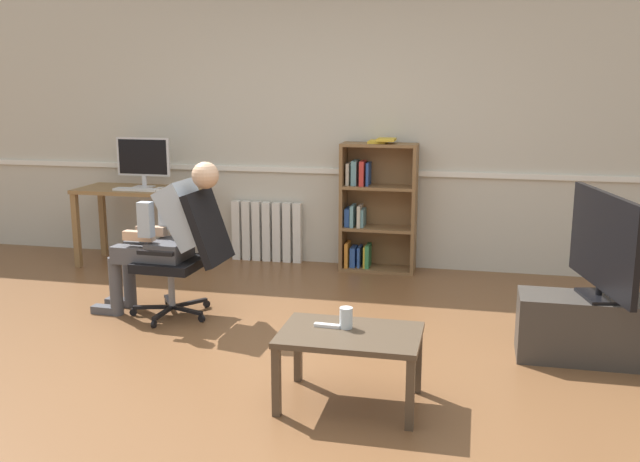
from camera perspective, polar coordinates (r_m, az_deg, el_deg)
name	(u,v)px	position (r m, az deg, el deg)	size (l,w,h in m)	color
ground_plane	(268,364)	(4.58, -4.25, -10.69)	(18.00, 18.00, 0.00)	brown
back_wall	(346,126)	(6.82, 2.13, 8.49)	(12.00, 0.13, 2.70)	beige
computer_desk	(140,200)	(7.06, -14.38, 2.43)	(1.20, 0.57, 0.76)	olive
imac_monitor	(143,159)	(7.06, -14.14, 5.71)	(0.54, 0.14, 0.48)	silver
keyboard	(136,189)	(6.89, -14.66, 3.28)	(0.44, 0.12, 0.02)	white
computer_mouse	(160,189)	(6.81, -12.87, 3.32)	(0.06, 0.10, 0.03)	white
bookshelf	(374,208)	(6.66, 4.38, 1.84)	(0.71, 0.29, 1.26)	brown
radiator	(267,232)	(7.04, -4.33, -0.05)	(0.71, 0.08, 0.60)	white
office_chair	(187,250)	(5.38, -10.71, -1.52)	(0.77, 0.61, 0.98)	black
person_seated	(167,233)	(5.43, -12.30, -0.19)	(1.05, 0.40, 1.20)	#4C4C51
tv_stand	(596,329)	(4.89, 21.44, -7.42)	(0.97, 0.37, 0.42)	#3D3833
tv_screen	(603,243)	(4.74, 21.98, -0.94)	(0.26, 0.99, 0.67)	black
coffee_table	(350,342)	(3.92, 2.45, -8.96)	(0.77, 0.52, 0.42)	#4C3D2D
drinking_glass	(346,318)	(3.94, 2.13, -7.05)	(0.07, 0.07, 0.12)	silver
spare_remote	(327,326)	(3.97, 0.59, -7.67)	(0.04, 0.15, 0.02)	white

